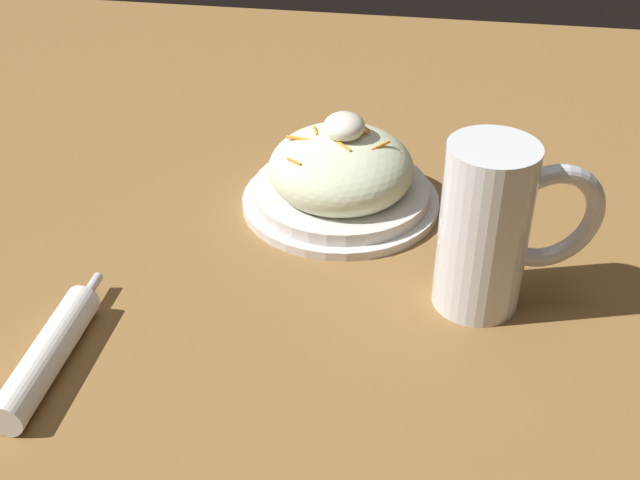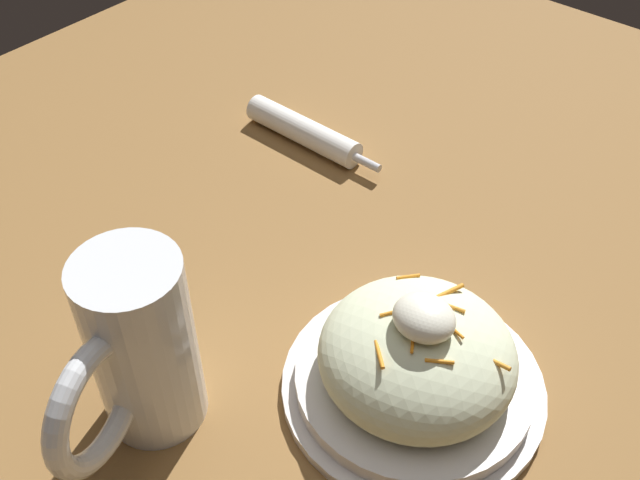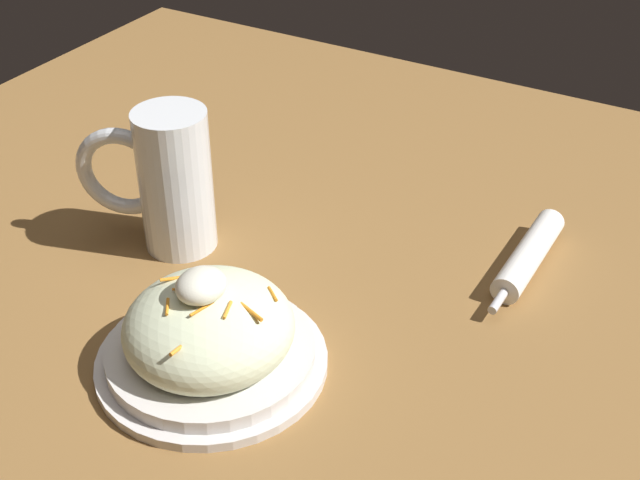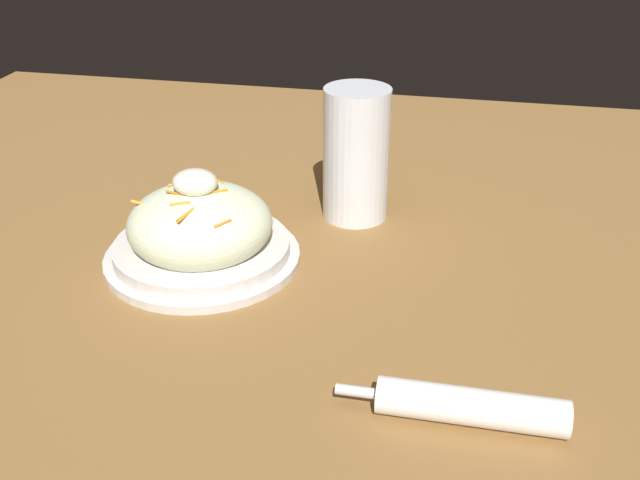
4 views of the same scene
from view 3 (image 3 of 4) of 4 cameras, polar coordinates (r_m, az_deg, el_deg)
ground_plane at (r=0.90m, az=-2.73°, el=-6.60°), size 1.43×1.43×0.00m
salad_plate at (r=0.85m, az=-7.17°, el=-6.20°), size 0.23×0.23×0.11m
beer_mug at (r=1.01m, az=-9.67°, el=3.41°), size 0.09×0.16×0.17m
napkin_roll at (r=1.01m, az=13.36°, el=-0.98°), size 0.20×0.03×0.03m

